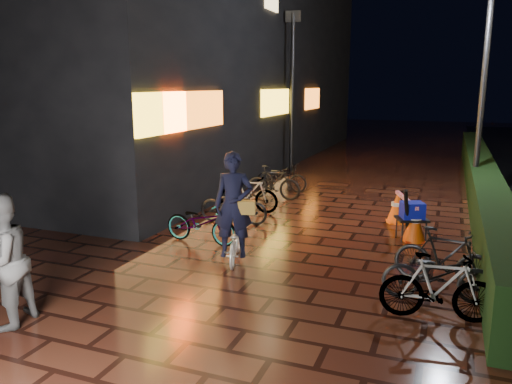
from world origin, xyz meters
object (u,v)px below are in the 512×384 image
at_px(bystander_person, 2,262).
at_px(cart_assembly, 412,212).
at_px(cyclist, 234,222).
at_px(traffic_barrier, 405,215).

bearing_deg(bystander_person, cart_assembly, 135.81).
distance_m(bystander_person, cart_assembly, 7.66).
xyz_separation_m(bystander_person, cart_assembly, (4.77, 5.98, -0.32)).
height_order(cyclist, cart_assembly, cyclist).
relative_size(traffic_barrier, cart_assembly, 1.61).
height_order(bystander_person, cyclist, cyclist).
bearing_deg(cart_assembly, cyclist, -138.65).
xyz_separation_m(bystander_person, traffic_barrier, (4.61, 6.58, -0.53)).
distance_m(traffic_barrier, cart_assembly, 0.66).
distance_m(cyclist, traffic_barrier, 4.22).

